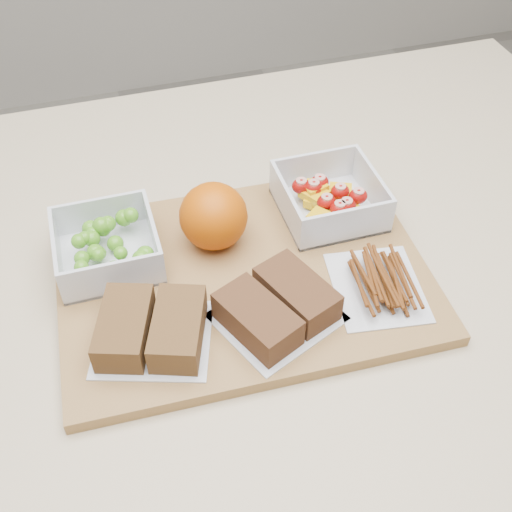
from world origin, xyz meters
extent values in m
cube|color=beige|center=(0.00, 0.00, 0.45)|extent=(1.20, 0.90, 0.90)
cube|color=#9B7240|center=(0.00, 0.01, 0.91)|extent=(0.43, 0.32, 0.02)
cube|color=silver|center=(-0.15, 0.07, 0.92)|extent=(0.11, 0.11, 0.00)
cube|color=silver|center=(-0.15, 0.13, 0.94)|extent=(0.11, 0.00, 0.05)
cube|color=silver|center=(-0.15, 0.02, 0.94)|extent=(0.11, 0.00, 0.05)
cube|color=silver|center=(-0.09, 0.07, 0.94)|extent=(0.00, 0.11, 0.05)
cube|color=silver|center=(-0.20, 0.07, 0.94)|extent=(0.00, 0.11, 0.05)
sphere|color=#4F961F|center=(-0.16, 0.06, 0.94)|extent=(0.02, 0.02, 0.02)
sphere|color=#4F961F|center=(-0.17, 0.05, 0.94)|extent=(0.02, 0.02, 0.02)
sphere|color=#4F961F|center=(-0.14, 0.10, 0.95)|extent=(0.02, 0.02, 0.02)
sphere|color=#4F961F|center=(-0.14, 0.08, 0.93)|extent=(0.02, 0.02, 0.02)
sphere|color=#4F961F|center=(-0.18, 0.08, 0.94)|extent=(0.02, 0.02, 0.02)
sphere|color=#4F961F|center=(-0.16, 0.06, 0.94)|extent=(0.02, 0.02, 0.02)
sphere|color=#4F961F|center=(-0.17, 0.08, 0.94)|extent=(0.02, 0.02, 0.02)
sphere|color=#4F961F|center=(-0.11, 0.03, 0.95)|extent=(0.02, 0.02, 0.02)
sphere|color=#4F961F|center=(-0.12, 0.11, 0.94)|extent=(0.02, 0.02, 0.02)
sphere|color=#4F961F|center=(-0.15, 0.10, 0.95)|extent=(0.02, 0.02, 0.02)
sphere|color=#4F961F|center=(-0.18, 0.04, 0.94)|extent=(0.02, 0.02, 0.02)
sphere|color=#4F961F|center=(-0.11, 0.11, 0.95)|extent=(0.02, 0.02, 0.02)
sphere|color=#4F961F|center=(-0.14, 0.03, 0.94)|extent=(0.02, 0.02, 0.02)
sphere|color=#4F961F|center=(-0.15, 0.10, 0.94)|extent=(0.02, 0.02, 0.02)
sphere|color=#4F961F|center=(-0.16, 0.09, 0.94)|extent=(0.02, 0.02, 0.02)
sphere|color=#4F961F|center=(-0.14, 0.10, 0.95)|extent=(0.02, 0.02, 0.02)
sphere|color=#4F961F|center=(-0.11, 0.04, 0.95)|extent=(0.02, 0.02, 0.02)
sphere|color=#4F961F|center=(-0.10, 0.04, 0.93)|extent=(0.02, 0.02, 0.02)
sphere|color=#4F961F|center=(-0.16, 0.09, 0.94)|extent=(0.02, 0.02, 0.02)
sphere|color=#4F961F|center=(-0.16, 0.06, 0.94)|extent=(0.02, 0.02, 0.02)
sphere|color=#4F961F|center=(-0.16, 0.10, 0.94)|extent=(0.02, 0.02, 0.02)
sphere|color=#4F961F|center=(-0.13, 0.05, 0.95)|extent=(0.02, 0.02, 0.02)
cube|color=silver|center=(0.13, 0.08, 0.92)|extent=(0.12, 0.12, 0.00)
cube|color=silver|center=(0.13, 0.13, 0.94)|extent=(0.12, 0.00, 0.05)
cube|color=silver|center=(0.13, 0.02, 0.94)|extent=(0.12, 0.00, 0.05)
cube|color=silver|center=(0.19, 0.08, 0.94)|extent=(0.00, 0.11, 0.05)
cube|color=silver|center=(0.07, 0.08, 0.94)|extent=(0.00, 0.11, 0.05)
cube|color=#E4AD0C|center=(0.13, 0.06, 0.93)|extent=(0.03, 0.04, 0.01)
cube|color=#E4AD0C|center=(0.12, 0.10, 0.93)|extent=(0.04, 0.05, 0.01)
cube|color=#E4AD0C|center=(0.14, 0.08, 0.93)|extent=(0.04, 0.05, 0.01)
cube|color=#E4AD0C|center=(0.15, 0.09, 0.93)|extent=(0.04, 0.04, 0.01)
cube|color=#E4AD0C|center=(0.12, 0.09, 0.94)|extent=(0.04, 0.04, 0.01)
cube|color=#E4AD0C|center=(0.12, 0.10, 0.94)|extent=(0.03, 0.03, 0.01)
cube|color=#E4AD0C|center=(0.11, 0.04, 0.94)|extent=(0.04, 0.04, 0.01)
cube|color=#E4AD0C|center=(0.15, 0.05, 0.93)|extent=(0.03, 0.03, 0.01)
cube|color=#E4AD0C|center=(0.12, 0.08, 0.93)|extent=(0.04, 0.04, 0.01)
ellipsoid|color=#A31108|center=(0.14, 0.08, 0.94)|extent=(0.02, 0.02, 0.02)
ellipsoid|color=#A31108|center=(0.14, 0.05, 0.94)|extent=(0.02, 0.02, 0.02)
ellipsoid|color=#A31108|center=(0.10, 0.10, 0.94)|extent=(0.02, 0.02, 0.02)
ellipsoid|color=#A31108|center=(0.16, 0.06, 0.94)|extent=(0.02, 0.02, 0.02)
ellipsoid|color=#A31108|center=(0.12, 0.09, 0.94)|extent=(0.02, 0.02, 0.02)
ellipsoid|color=#A31108|center=(0.13, 0.05, 0.94)|extent=(0.02, 0.02, 0.02)
ellipsoid|color=#A31108|center=(0.12, 0.06, 0.94)|extent=(0.02, 0.02, 0.02)
ellipsoid|color=#A31108|center=(0.13, 0.10, 0.94)|extent=(0.02, 0.02, 0.02)
sphere|color=#C55104|center=(-0.02, 0.07, 0.96)|extent=(0.08, 0.08, 0.08)
cube|color=silver|center=(-0.12, -0.06, 0.92)|extent=(0.15, 0.14, 0.00)
cube|color=brown|center=(-0.14, -0.05, 0.94)|extent=(0.08, 0.10, 0.03)
cube|color=brown|center=(-0.09, -0.07, 0.94)|extent=(0.08, 0.10, 0.03)
cube|color=silver|center=(0.01, -0.07, 0.92)|extent=(0.15, 0.14, 0.00)
cube|color=#54331C|center=(-0.01, -0.08, 0.94)|extent=(0.08, 0.10, 0.04)
cube|color=#54331C|center=(0.04, -0.06, 0.94)|extent=(0.08, 0.10, 0.04)
cube|color=silver|center=(0.14, -0.06, 0.92)|extent=(0.11, 0.13, 0.00)
camera|label=1|loc=(-0.13, -0.48, 1.46)|focal=45.00mm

